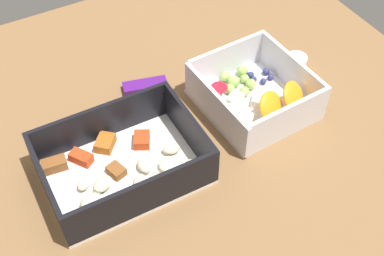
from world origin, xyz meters
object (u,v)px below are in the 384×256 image
object	(u,v)px
pasta_container	(122,165)
candy_bar	(145,86)
paper_cup_liner	(296,62)
fruit_bowl	(254,96)

from	to	relation	value
pasta_container	candy_bar	bearing A→B (deg)	54.83
paper_cup_liner	fruit_bowl	bearing A→B (deg)	-159.69
candy_bar	paper_cup_liner	world-z (taller)	paper_cup_liner
candy_bar	paper_cup_liner	bearing A→B (deg)	-16.99
pasta_container	paper_cup_liner	bearing A→B (deg)	11.48
pasta_container	fruit_bowl	size ratio (longest dim) A/B	1.28
candy_bar	paper_cup_liner	size ratio (longest dim) A/B	2.04
pasta_container	paper_cup_liner	xyz separation A→B (cm)	(34.18, 6.52, -0.98)
paper_cup_liner	pasta_container	bearing A→B (deg)	-169.19
fruit_bowl	paper_cup_liner	world-z (taller)	fruit_bowl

